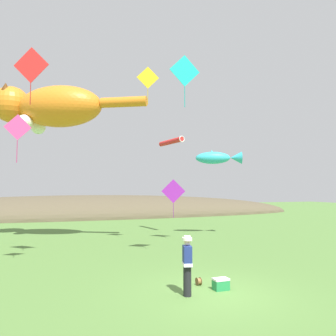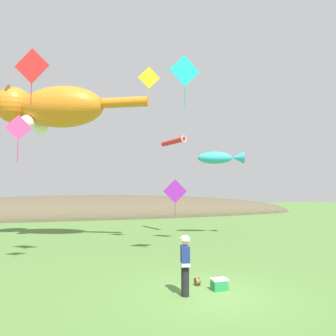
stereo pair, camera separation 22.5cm
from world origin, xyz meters
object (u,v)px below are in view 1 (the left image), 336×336
picnic_cooler (221,284)px  kite_diamond_pink (18,128)px  festival_attendant (187,263)px  kite_diamond_teal (185,71)px  kite_tube_streamer (171,142)px  kite_fish_windsock (218,158)px  kite_diamond_red (31,65)px  kite_giant_cat (49,107)px  kite_spool (199,281)px  kite_diamond_gold (148,78)px  kite_diamond_violet (173,191)px

picnic_cooler → kite_diamond_pink: 9.66m
festival_attendant → kite_diamond_teal: kite_diamond_teal is taller
kite_diamond_pink → kite_tube_streamer: bearing=39.8°
festival_attendant → kite_diamond_teal: 8.25m
kite_fish_windsock → kite_diamond_teal: bearing=-127.1°
kite_diamond_red → kite_tube_streamer: bearing=40.3°
festival_attendant → picnic_cooler: size_ratio=3.58×
kite_diamond_teal → festival_attendant: bearing=-111.7°
picnic_cooler → kite_diamond_teal: (0.19, 3.36, 8.08)m
kite_giant_cat → kite_tube_streamer: size_ratio=3.00×
kite_spool → kite_tube_streamer: 13.93m
kite_fish_windsock → kite_diamond_pink: 13.43m
kite_spool → kite_diamond_teal: size_ratio=0.11×
kite_diamond_teal → kite_diamond_red: (-6.20, 1.59, 0.03)m
kite_giant_cat → kite_diamond_gold: size_ratio=4.24×
festival_attendant → kite_diamond_violet: size_ratio=0.73×
kite_fish_windsock → kite_diamond_gold: size_ratio=1.52×
kite_tube_streamer → kite_diamond_red: bearing=-139.7°
kite_spool → kite_giant_cat: size_ratio=0.03×
kite_diamond_gold → kite_diamond_violet: (2.42, 2.48, -6.26)m
kite_fish_windsock → kite_spool: bearing=-121.7°
kite_diamond_pink → kite_diamond_violet: bearing=32.0°
kite_giant_cat → kite_diamond_gold: bearing=-40.8°
festival_attendant → picnic_cooler: 1.47m
kite_diamond_violet → kite_diamond_red: kite_diamond_red is taller
kite_spool → kite_diamond_violet: 10.22m
festival_attendant → kite_tube_streamer: size_ratio=0.59×
kite_diamond_pink → kite_diamond_red: kite_diamond_red is taller
kite_spool → picnic_cooler: (0.46, -0.68, 0.05)m
kite_diamond_violet → picnic_cooler: bearing=-102.2°
festival_attendant → picnic_cooler: bearing=9.5°
kite_giant_cat → kite_diamond_teal: (5.53, -8.69, -0.03)m
kite_spool → kite_diamond_teal: kite_diamond_teal is taller
kite_diamond_teal → kite_diamond_pink: bearing=168.4°
festival_attendant → kite_diamond_violet: 11.06m
kite_diamond_gold → kite_diamond_violet: 7.16m
picnic_cooler → kite_tube_streamer: (2.93, 12.53, 6.43)m
kite_tube_streamer → kite_diamond_pink: (-9.37, -7.81, -1.00)m
picnic_cooler → kite_diamond_red: bearing=140.5°
kite_fish_windsock → kite_tube_streamer: 3.57m
kite_diamond_violet → kite_spool: bearing=-105.6°
kite_spool → kite_diamond_teal: 8.59m
festival_attendant → kite_giant_cat: 14.86m
kite_diamond_violet → kite_fish_windsock: bearing=7.9°
kite_tube_streamer → kite_diamond_teal: (-2.75, -9.17, 1.65)m
kite_diamond_red → kite_spool: bearing=-37.6°
picnic_cooler → kite_fish_windsock: 13.07m
kite_giant_cat → kite_diamond_teal: bearing=-57.5°
kite_diamond_teal → kite_tube_streamer: bearing=73.3°
picnic_cooler → kite_diamond_violet: bearing=77.8°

